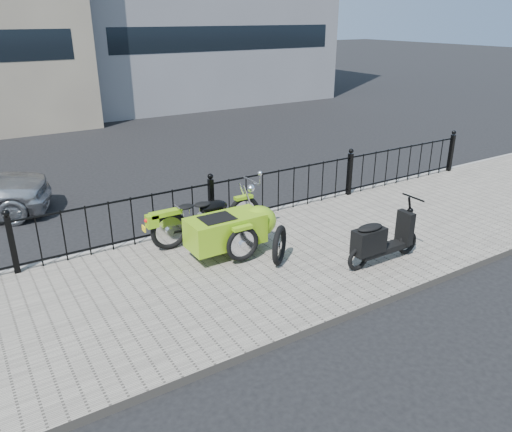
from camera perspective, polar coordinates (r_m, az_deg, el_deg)
ground at (r=8.76m, az=-1.08°, el=-4.76°), size 120.00×120.00×0.00m
sidewalk at (r=8.36m, az=0.70°, el=-5.71°), size 30.00×3.80×0.12m
curb at (r=9.88m, az=-5.39°, el=-1.24°), size 30.00×0.10×0.12m
iron_fence at (r=9.57m, az=-5.13°, el=1.38°), size 14.11×0.11×1.08m
motorcycle_sidecar at (r=8.57m, az=-2.92°, el=-1.04°), size 2.28×1.48×0.98m
scooter at (r=8.39m, az=13.97°, el=-2.74°), size 1.55×0.45×1.05m
spare_tire at (r=8.16m, az=2.69°, el=-3.35°), size 0.57×0.51×0.67m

